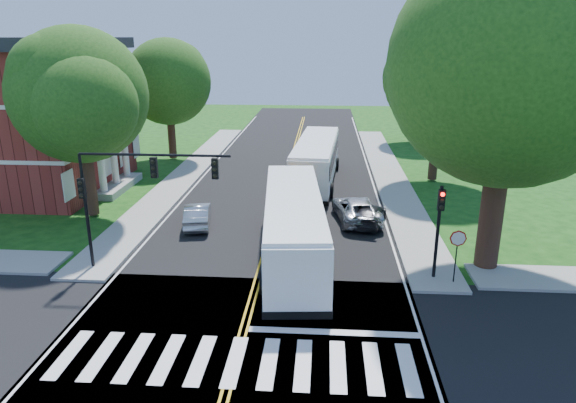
# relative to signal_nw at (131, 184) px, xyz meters

# --- Properties ---
(ground) EXTENTS (140.00, 140.00, 0.00)m
(ground) POSITION_rel_signal_nw_xyz_m (5.86, -6.43, -4.38)
(ground) COLOR #123F0F
(ground) RESTS_ON ground
(road) EXTENTS (14.00, 96.00, 0.01)m
(road) POSITION_rel_signal_nw_xyz_m (5.86, 11.57, -4.37)
(road) COLOR black
(road) RESTS_ON ground
(cross_road) EXTENTS (60.00, 12.00, 0.01)m
(cross_road) POSITION_rel_signal_nw_xyz_m (5.86, -6.43, -4.37)
(cross_road) COLOR black
(cross_road) RESTS_ON ground
(center_line) EXTENTS (0.36, 70.00, 0.01)m
(center_line) POSITION_rel_signal_nw_xyz_m (5.86, 15.57, -4.36)
(center_line) COLOR gold
(center_line) RESTS_ON road
(edge_line_w) EXTENTS (0.12, 70.00, 0.01)m
(edge_line_w) POSITION_rel_signal_nw_xyz_m (-0.94, 15.57, -4.36)
(edge_line_w) COLOR silver
(edge_line_w) RESTS_ON road
(edge_line_e) EXTENTS (0.12, 70.00, 0.01)m
(edge_line_e) POSITION_rel_signal_nw_xyz_m (12.66, 15.57, -4.36)
(edge_line_e) COLOR silver
(edge_line_e) RESTS_ON road
(crosswalk) EXTENTS (12.60, 3.00, 0.01)m
(crosswalk) POSITION_rel_signal_nw_xyz_m (5.86, -6.93, -4.36)
(crosswalk) COLOR silver
(crosswalk) RESTS_ON road
(stop_bar) EXTENTS (6.60, 0.40, 0.01)m
(stop_bar) POSITION_rel_signal_nw_xyz_m (9.36, -4.83, -4.36)
(stop_bar) COLOR silver
(stop_bar) RESTS_ON road
(sidewalk_nw) EXTENTS (2.60, 40.00, 0.15)m
(sidewalk_nw) POSITION_rel_signal_nw_xyz_m (-2.44, 18.57, -4.30)
(sidewalk_nw) COLOR gray
(sidewalk_nw) RESTS_ON ground
(sidewalk_ne) EXTENTS (2.60, 40.00, 0.15)m
(sidewalk_ne) POSITION_rel_signal_nw_xyz_m (14.16, 18.57, -4.30)
(sidewalk_ne) COLOR gray
(sidewalk_ne) RESTS_ON ground
(tree_ne_big) EXTENTS (10.80, 10.80, 14.91)m
(tree_ne_big) POSITION_rel_signal_nw_xyz_m (16.86, 1.57, 5.24)
(tree_ne_big) COLOR #301C13
(tree_ne_big) RESTS_ON ground
(tree_west_near) EXTENTS (8.00, 8.00, 11.40)m
(tree_west_near) POSITION_rel_signal_nw_xyz_m (-5.64, 7.57, 3.15)
(tree_west_near) COLOR #301C13
(tree_west_near) RESTS_ON ground
(tree_west_far) EXTENTS (7.60, 7.60, 10.67)m
(tree_west_far) POSITION_rel_signal_nw_xyz_m (-5.14, 23.57, 2.62)
(tree_west_far) COLOR #301C13
(tree_west_far) RESTS_ON ground
(tree_east_mid) EXTENTS (8.40, 8.40, 11.93)m
(tree_east_mid) POSITION_rel_signal_nw_xyz_m (17.36, 17.57, 3.48)
(tree_east_mid) COLOR #301C13
(tree_east_mid) RESTS_ON ground
(tree_east_far) EXTENTS (7.20, 7.20, 10.34)m
(tree_east_far) POSITION_rel_signal_nw_xyz_m (18.36, 33.57, 2.48)
(tree_east_far) COLOR #301C13
(tree_east_far) RESTS_ON ground
(signal_nw) EXTENTS (7.15, 0.46, 5.66)m
(signal_nw) POSITION_rel_signal_nw_xyz_m (0.00, 0.00, 0.00)
(signal_nw) COLOR black
(signal_nw) RESTS_ON ground
(signal_ne) EXTENTS (0.30, 0.46, 4.40)m
(signal_ne) POSITION_rel_signal_nw_xyz_m (14.06, 0.01, -1.41)
(signal_ne) COLOR black
(signal_ne) RESTS_ON ground
(stop_sign) EXTENTS (0.76, 0.08, 2.53)m
(stop_sign) POSITION_rel_signal_nw_xyz_m (14.86, -0.45, -2.35)
(stop_sign) COLOR black
(stop_sign) RESTS_ON ground
(bus_lead) EXTENTS (3.94, 13.08, 3.34)m
(bus_lead) POSITION_rel_signal_nw_xyz_m (7.35, 2.09, -2.61)
(bus_lead) COLOR white
(bus_lead) RESTS_ON road
(bus_follow) EXTENTS (3.77, 13.03, 3.33)m
(bus_follow) POSITION_rel_signal_nw_xyz_m (8.23, 16.49, -2.61)
(bus_follow) COLOR white
(bus_follow) RESTS_ON road
(hatchback) EXTENTS (2.11, 4.26, 1.34)m
(hatchback) POSITION_rel_signal_nw_xyz_m (1.34, 6.39, -3.70)
(hatchback) COLOR #A8ABAF
(hatchback) RESTS_ON road
(suv) EXTENTS (3.19, 5.48, 1.43)m
(suv) POSITION_rel_signal_nw_xyz_m (10.87, 7.99, -3.65)
(suv) COLOR #B2B4B9
(suv) RESTS_ON road
(dark_sedan) EXTENTS (2.54, 4.38, 1.19)m
(dark_sedan) POSITION_rel_signal_nw_xyz_m (11.65, 7.30, -3.77)
(dark_sedan) COLOR black
(dark_sedan) RESTS_ON road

